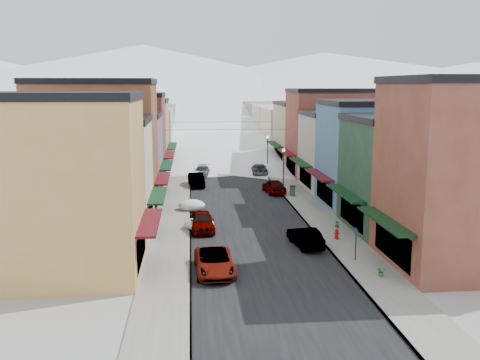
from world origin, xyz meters
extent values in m
plane|color=gray|center=(0.00, 0.00, 0.00)|extent=(600.00, 600.00, 0.00)
cube|color=black|center=(0.00, 60.00, 0.01)|extent=(10.00, 160.00, 0.01)
cube|color=gray|center=(-6.60, 60.00, 0.07)|extent=(3.20, 160.00, 0.15)
cube|color=gray|center=(6.60, 60.00, 0.07)|extent=(3.20, 160.00, 0.15)
cube|color=slate|center=(-5.05, 60.00, 0.07)|extent=(0.10, 160.00, 0.15)
cube|color=slate|center=(5.05, 60.00, 0.07)|extent=(0.10, 160.00, 0.15)
cube|color=#D69F4F|center=(-13.20, 4.00, 5.50)|extent=(10.00, 8.50, 11.00)
cube|color=black|center=(-13.20, 4.00, 11.25)|extent=(10.20, 8.70, 0.50)
cube|color=#4E0D15|center=(-7.60, 4.00, 3.20)|extent=(1.20, 7.22, 0.15)
cube|color=beige|center=(-13.20, 12.50, 4.50)|extent=(10.00, 8.00, 9.00)
cube|color=black|center=(-13.20, 12.50, 9.25)|extent=(10.20, 8.20, 0.50)
cube|color=black|center=(-7.60, 12.50, 3.20)|extent=(1.20, 6.80, 0.15)
cube|color=brown|center=(-13.70, 20.50, 6.00)|extent=(11.00, 8.00, 12.00)
cube|color=black|center=(-13.70, 20.50, 12.25)|extent=(11.20, 8.20, 0.50)
cube|color=#4E0D15|center=(-7.60, 20.50, 3.20)|extent=(1.20, 6.80, 0.15)
cube|color=slate|center=(-13.20, 29.00, 4.25)|extent=(10.00, 9.00, 8.50)
cube|color=black|center=(-13.20, 29.00, 8.75)|extent=(10.20, 9.20, 0.50)
cube|color=black|center=(-7.60, 29.00, 3.20)|extent=(1.20, 7.65, 0.15)
cube|color=maroon|center=(-14.20, 38.00, 5.25)|extent=(12.00, 9.00, 10.50)
cube|color=black|center=(-14.20, 38.00, 10.75)|extent=(12.20, 9.20, 0.50)
cube|color=#4E0D15|center=(-7.60, 38.00, 3.20)|extent=(1.20, 7.65, 0.15)
cube|color=#987A63|center=(-13.20, 48.00, 4.75)|extent=(10.00, 11.00, 9.50)
cube|color=black|center=(-13.20, 48.00, 9.75)|extent=(10.20, 11.20, 0.50)
cube|color=black|center=(-7.60, 48.00, 3.20)|extent=(1.20, 9.35, 0.15)
cube|color=brown|center=(13.70, 3.00, 6.00)|extent=(11.00, 9.00, 12.00)
cube|color=black|center=(7.60, 3.00, 3.20)|extent=(1.20, 7.65, 0.15)
cube|color=#1B3825|center=(13.20, 12.00, 4.50)|extent=(10.00, 9.00, 9.00)
cube|color=black|center=(13.20, 12.00, 9.25)|extent=(10.20, 9.20, 0.50)
cube|color=black|center=(7.60, 12.00, 3.20)|extent=(1.20, 7.65, 0.15)
cube|color=teal|center=(13.20, 21.00, 5.00)|extent=(10.00, 9.00, 10.00)
cube|color=black|center=(13.20, 21.00, 10.25)|extent=(10.20, 9.20, 0.50)
cube|color=#4E0D15|center=(7.60, 21.00, 3.20)|extent=(1.20, 7.65, 0.15)
cube|color=#B6AB93|center=(13.70, 30.00, 4.25)|extent=(11.00, 9.00, 8.50)
cube|color=black|center=(13.70, 30.00, 8.75)|extent=(11.20, 9.20, 0.50)
cube|color=black|center=(7.60, 30.00, 3.20)|extent=(1.20, 7.65, 0.15)
cube|color=maroon|center=(14.20, 39.00, 5.50)|extent=(12.00, 9.00, 11.00)
cube|color=black|center=(14.20, 39.00, 11.25)|extent=(12.20, 9.20, 0.50)
cube|color=#4E0D15|center=(7.60, 39.00, 3.20)|extent=(1.20, 7.65, 0.15)
cube|color=tan|center=(13.20, 49.00, 4.50)|extent=(10.00, 11.00, 9.00)
cube|color=black|center=(13.20, 49.00, 9.25)|extent=(10.20, 11.20, 0.50)
cube|color=black|center=(7.60, 49.00, 3.20)|extent=(1.20, 9.35, 0.15)
cube|color=gray|center=(-12.50, 62.00, 4.00)|extent=(9.00, 13.00, 8.00)
cube|color=gray|center=(12.50, 62.00, 4.00)|extent=(9.00, 13.00, 8.00)
cube|color=gray|center=(-12.50, 76.00, 4.00)|extent=(9.00, 13.00, 8.00)
cube|color=gray|center=(12.50, 76.00, 4.00)|extent=(9.00, 13.00, 8.00)
cube|color=gray|center=(-12.50, 90.00, 4.00)|extent=(9.00, 13.00, 8.00)
cube|color=gray|center=(12.50, 90.00, 4.00)|extent=(9.00, 13.00, 8.00)
cube|color=gray|center=(-12.50, 104.00, 4.00)|extent=(9.00, 13.00, 8.00)
cube|color=gray|center=(12.50, 104.00, 4.00)|extent=(9.00, 13.00, 8.00)
cube|color=silver|center=(0.00, 225.00, 6.00)|extent=(360.00, 40.00, 12.00)
cone|color=white|center=(-30.00, 275.00, 17.00)|extent=(300.00, 300.00, 34.00)
cone|color=white|center=(70.00, 270.00, 15.00)|extent=(320.00, 320.00, 30.00)
cone|color=white|center=(170.00, 290.00, 13.00)|extent=(280.00, 280.00, 26.00)
cylinder|color=black|center=(0.00, 40.00, 6.20)|extent=(16.40, 0.04, 0.04)
cylinder|color=black|center=(0.00, 55.00, 6.20)|extent=(16.40, 0.04, 0.04)
imported|color=white|center=(-3.50, 3.00, 0.73)|extent=(2.62, 5.34, 1.46)
imported|color=gray|center=(-4.05, 13.23, 0.81)|extent=(2.08, 4.80, 1.61)
imported|color=black|center=(-4.30, 33.00, 0.79)|extent=(2.09, 4.91, 1.57)
imported|color=#AAACB2|center=(-3.50, 40.42, 0.67)|extent=(2.50, 4.83, 1.34)
imported|color=black|center=(3.50, 8.09, 0.73)|extent=(2.13, 4.60, 1.46)
imported|color=#919399|center=(4.30, 28.16, 0.79)|extent=(2.38, 4.83, 1.58)
imported|color=black|center=(4.30, 41.12, 0.73)|extent=(2.27, 5.12, 1.46)
imported|color=#ACADB4|center=(-1.82, 52.77, 0.71)|extent=(1.92, 4.25, 1.41)
imported|color=silver|center=(2.20, 70.21, 0.77)|extent=(2.73, 5.62, 1.54)
cylinder|color=#AE1109|center=(6.26, 9.31, 0.20)|extent=(0.36, 0.36, 0.11)
cylinder|color=#AE1109|center=(6.26, 9.31, 0.47)|extent=(0.25, 0.25, 0.63)
sphere|color=#AE1109|center=(6.26, 9.31, 0.83)|extent=(0.28, 0.28, 0.28)
cylinder|color=#AE1109|center=(6.26, 9.31, 0.57)|extent=(0.48, 0.11, 0.11)
cylinder|color=black|center=(6.15, 4.21, 1.32)|extent=(0.06, 0.06, 2.34)
cube|color=#1B4E96|center=(6.15, 4.21, 2.17)|extent=(0.05, 0.32, 0.42)
cylinder|color=#505355|center=(5.96, 25.97, 0.66)|extent=(0.59, 0.59, 1.03)
cylinder|color=black|center=(5.96, 25.97, 1.20)|extent=(0.64, 0.64, 0.07)
cylinder|color=black|center=(6.01, 32.05, 0.20)|extent=(0.30, 0.30, 0.10)
cylinder|color=black|center=(6.01, 32.05, 2.17)|extent=(0.12, 0.12, 4.04)
sphere|color=white|center=(6.01, 32.05, 4.34)|extent=(0.36, 0.36, 0.36)
cylinder|color=black|center=(5.93, 44.69, 0.20)|extent=(0.33, 0.33, 0.11)
cylinder|color=black|center=(5.93, 44.69, 2.35)|extent=(0.13, 0.13, 4.40)
sphere|color=white|center=(5.93, 44.69, 4.71)|extent=(0.40, 0.40, 0.40)
imported|color=#356F32|center=(6.80, 1.04, 0.45)|extent=(0.61, 0.56, 0.59)
imported|color=#275125|center=(7.19, 12.61, 0.43)|extent=(0.42, 0.42, 0.55)
ellipsoid|color=white|center=(-4.30, 13.49, 0.53)|extent=(2.48, 2.10, 1.05)
ellipsoid|color=white|center=(-4.10, 14.69, 0.27)|extent=(1.06, 0.95, 0.53)
ellipsoid|color=white|center=(-4.90, 20.42, 0.55)|extent=(2.58, 2.18, 1.09)
ellipsoid|color=white|center=(-4.70, 21.62, 0.28)|extent=(1.10, 0.99, 0.55)
ellipsoid|color=white|center=(-4.30, 39.22, 0.44)|extent=(2.06, 1.75, 0.87)
ellipsoid|color=white|center=(-4.10, 40.42, 0.22)|extent=(0.88, 0.79, 0.44)
camera|label=1|loc=(-4.90, -29.80, 11.88)|focal=40.00mm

